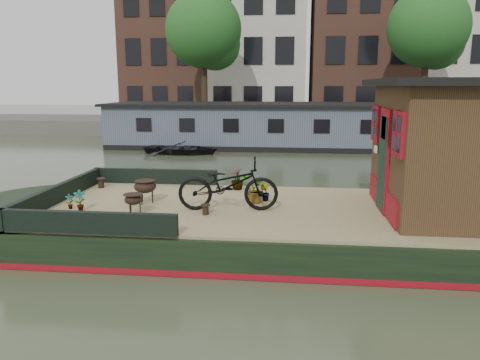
# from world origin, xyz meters

# --- Properties ---
(ground) EXTENTS (120.00, 120.00, 0.00)m
(ground) POSITION_xyz_m (0.00, 0.00, 0.00)
(ground) COLOR #353F28
(ground) RESTS_ON ground
(houseboat_hull) EXTENTS (14.01, 4.02, 0.60)m
(houseboat_hull) POSITION_xyz_m (-1.33, 0.00, 0.27)
(houseboat_hull) COLOR black
(houseboat_hull) RESTS_ON ground
(houseboat_deck) EXTENTS (11.80, 3.80, 0.05)m
(houseboat_deck) POSITION_xyz_m (0.00, 0.00, 0.62)
(houseboat_deck) COLOR tan
(houseboat_deck) RESTS_ON houseboat_hull
(bow_bulwark) EXTENTS (3.00, 4.00, 0.35)m
(bow_bulwark) POSITION_xyz_m (-5.07, 0.00, 0.82)
(bow_bulwark) COLOR black
(bow_bulwark) RESTS_ON houseboat_deck
(bicycle) EXTENTS (1.92, 0.83, 0.98)m
(bicycle) POSITION_xyz_m (-2.43, -0.28, 1.14)
(bicycle) COLOR black
(bicycle) RESTS_ON houseboat_deck
(potted_plant_a) EXTENTS (0.25, 0.22, 0.40)m
(potted_plant_a) POSITION_xyz_m (-5.18, -0.65, 0.85)
(potted_plant_a) COLOR brown
(potted_plant_a) RESTS_ON houseboat_deck
(potted_plant_b) EXTENTS (0.26, 0.25, 0.36)m
(potted_plant_b) POSITION_xyz_m (-1.80, 0.52, 0.83)
(potted_plant_b) COLOR brown
(potted_plant_b) RESTS_ON houseboat_deck
(potted_plant_c) EXTENTS (0.64, 0.62, 0.55)m
(potted_plant_c) POSITION_xyz_m (-1.99, 0.30, 0.92)
(potted_plant_c) COLOR brown
(potted_plant_c) RESTS_ON houseboat_deck
(potted_plant_d) EXTENTS (0.36, 0.36, 0.49)m
(potted_plant_d) POSITION_xyz_m (-2.47, 1.49, 0.90)
(potted_plant_d) COLOR brown
(potted_plant_d) RESTS_ON houseboat_deck
(potted_plant_e) EXTENTS (0.18, 0.18, 0.29)m
(potted_plant_e) POSITION_xyz_m (-5.43, -0.55, 0.79)
(potted_plant_e) COLOR brown
(potted_plant_e) RESTS_ON houseboat_deck
(brazier_front) EXTENTS (0.47, 0.47, 0.39)m
(brazier_front) POSITION_xyz_m (-4.08, -0.82, 0.85)
(brazier_front) COLOR black
(brazier_front) RESTS_ON houseboat_deck
(brazier_rear) EXTENTS (0.55, 0.55, 0.46)m
(brazier_rear) POSITION_xyz_m (-4.14, 0.06, 0.88)
(brazier_rear) COLOR black
(brazier_rear) RESTS_ON houseboat_deck
(bollard_port) EXTENTS (0.20, 0.20, 0.23)m
(bollard_port) POSITION_xyz_m (-5.60, 1.33, 0.76)
(bollard_port) COLOR black
(bollard_port) RESTS_ON houseboat_deck
(bollard_stbd) EXTENTS (0.17, 0.17, 0.19)m
(bollard_stbd) POSITION_xyz_m (-2.80, -0.64, 0.75)
(bollard_stbd) COLOR black
(bollard_stbd) RESTS_ON houseboat_deck
(dinghy) EXTENTS (3.50, 2.67, 0.68)m
(dinghy) POSITION_xyz_m (-6.10, 11.29, 0.34)
(dinghy) COLOR black
(dinghy) RESTS_ON ground
(far_houseboat) EXTENTS (20.40, 4.40, 2.11)m
(far_houseboat) POSITION_xyz_m (0.00, 14.00, 0.97)
(far_houseboat) COLOR #505A6B
(far_houseboat) RESTS_ON ground
(quay) EXTENTS (60.00, 6.00, 0.90)m
(quay) POSITION_xyz_m (0.00, 20.50, 0.45)
(quay) COLOR #47443F
(quay) RESTS_ON ground
(townhouse_row) EXTENTS (27.25, 8.00, 16.50)m
(townhouse_row) POSITION_xyz_m (0.15, 27.50, 7.90)
(townhouse_row) COLOR brown
(townhouse_row) RESTS_ON ground
(tree_left) EXTENTS (4.40, 4.40, 7.40)m
(tree_left) POSITION_xyz_m (-6.36, 19.07, 5.89)
(tree_left) COLOR #332316
(tree_left) RESTS_ON quay
(tree_right) EXTENTS (4.40, 4.40, 7.40)m
(tree_right) POSITION_xyz_m (6.14, 19.07, 5.89)
(tree_right) COLOR #332316
(tree_right) RESTS_ON quay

